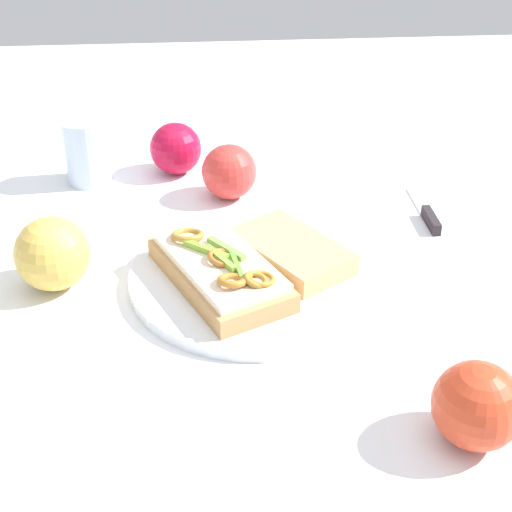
{
  "coord_description": "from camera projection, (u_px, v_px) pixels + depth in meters",
  "views": [
    {
      "loc": [
        0.67,
        -0.06,
        0.45
      ],
      "look_at": [
        0.0,
        0.0,
        0.03
      ],
      "focal_mm": 49.9,
      "sensor_mm": 36.0,
      "label": 1
    }
  ],
  "objects": [
    {
      "name": "ground_plane",
      "position": [
        256.0,
        281.0,
        0.81
      ],
      "size": [
        2.0,
        2.0,
        0.0
      ],
      "primitive_type": "plane",
      "color": "white",
      "rests_on": "ground"
    },
    {
      "name": "plate",
      "position": [
        256.0,
        276.0,
        0.81
      ],
      "size": [
        0.29,
        0.29,
        0.01
      ],
      "primitive_type": "cylinder",
      "color": "white",
      "rests_on": "ground_plane"
    },
    {
      "name": "sandwich",
      "position": [
        220.0,
        270.0,
        0.77
      ],
      "size": [
        0.2,
        0.16,
        0.04
      ],
      "rotation": [
        0.0,
        0.0,
        3.58
      ],
      "color": "tan",
      "rests_on": "plate"
    },
    {
      "name": "bread_slice_side",
      "position": [
        291.0,
        251.0,
        0.82
      ],
      "size": [
        0.16,
        0.15,
        0.02
      ],
      "primitive_type": "cube",
      "rotation": [
        0.0,
        0.0,
        3.72
      ],
      "color": "tan",
      "rests_on": "plate"
    },
    {
      "name": "apple_0",
      "position": [
        176.0,
        149.0,
        1.04
      ],
      "size": [
        0.11,
        0.11,
        0.08
      ],
      "primitive_type": "sphere",
      "rotation": [
        0.0,
        0.0,
        0.73
      ],
      "color": "#B80F31",
      "rests_on": "ground_plane"
    },
    {
      "name": "apple_1",
      "position": [
        52.0,
        254.0,
        0.78
      ],
      "size": [
        0.11,
        0.11,
        0.08
      ],
      "primitive_type": "sphere",
      "rotation": [
        0.0,
        0.0,
        0.54
      ],
      "color": "gold",
      "rests_on": "ground_plane"
    },
    {
      "name": "apple_2",
      "position": [
        477.0,
        405.0,
        0.59
      ],
      "size": [
        0.08,
        0.08,
        0.08
      ],
      "primitive_type": "sphere",
      "rotation": [
        0.0,
        0.0,
        1.62
      ],
      "color": "red",
      "rests_on": "ground_plane"
    },
    {
      "name": "apple_3",
      "position": [
        229.0,
        172.0,
        0.97
      ],
      "size": [
        0.09,
        0.09,
        0.08
      ],
      "primitive_type": "sphere",
      "rotation": [
        0.0,
        0.0,
        3.36
      ],
      "color": "red",
      "rests_on": "ground_plane"
    },
    {
      "name": "drinking_glass",
      "position": [
        87.0,
        151.0,
        1.01
      ],
      "size": [
        0.06,
        0.06,
        0.09
      ],
      "primitive_type": "cylinder",
      "color": "silver",
      "rests_on": "ground_plane"
    },
    {
      "name": "knife",
      "position": [
        427.0,
        215.0,
        0.93
      ],
      "size": [
        0.13,
        0.01,
        0.02
      ],
      "rotation": [
        0.0,
        0.0,
        3.14
      ],
      "color": "silver",
      "rests_on": "ground_plane"
    }
  ]
}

